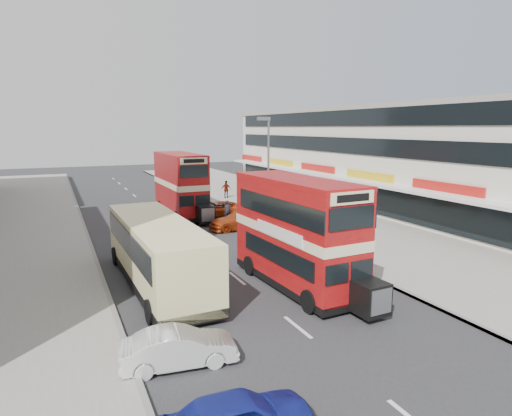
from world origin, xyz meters
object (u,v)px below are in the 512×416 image
bus_main (297,233)px  bus_second (181,184)px  pedestrian_far (226,189)px  cyclist (228,217)px  car_right_b (219,209)px  car_left_front (179,348)px  pedestrian_near (317,221)px  car_right_a (241,220)px  coach (157,250)px  street_lamp (267,163)px

bus_main → bus_second: 18.86m
pedestrian_far → cyclist: pedestrian_far is taller
bus_second → car_right_b: bearing=151.6°
bus_second → car_left_front: size_ratio=2.54×
pedestrian_near → cyclist: (-4.17, 6.02, -0.48)m
car_right_b → pedestrian_near: (3.66, -9.48, 0.51)m
car_right_a → bus_main: bearing=-10.7°
pedestrian_near → bus_second: bearing=-80.7°
car_left_front → car_right_b: 23.89m
car_left_front → pedestrian_far: 32.97m
coach → bus_main: bearing=-27.8°
bus_second → cyclist: (2.30, -4.95, -2.04)m
car_right_a → coach: bearing=-41.3°
car_right_a → pedestrian_near: size_ratio=2.49×
street_lamp → coach: bearing=-137.9°
bus_main → coach: size_ratio=0.82×
car_right_b → pedestrian_far: pedestrian_far is taller
bus_main → pedestrian_far: bearing=-106.3°
car_right_b → street_lamp: bearing=29.0°
car_right_a → pedestrian_near: pedestrian_near is taller
pedestrian_far → cyclist: size_ratio=0.94×
bus_main → coach: 6.59m
coach → pedestrian_far: (12.03, 22.71, -0.66)m
bus_main → pedestrian_far: size_ratio=5.04×
pedestrian_far → car_right_b: bearing=-108.4°
car_right_a → pedestrian_far: bearing=163.9°
bus_main → pedestrian_near: bus_main is taller
bus_main → cyclist: bus_main is taller
street_lamp → car_left_front: street_lamp is taller
car_right_a → pedestrian_far: (3.89, 13.45, 0.34)m
car_right_b → bus_second: bearing=-110.0°
car_right_a → street_lamp: bearing=90.0°
pedestrian_far → cyclist: (-4.30, -11.71, -0.40)m
bus_second → car_right_a: bus_second is taller
pedestrian_near → cyclist: 7.34m
car_right_a → pedestrian_near: (3.76, -4.28, 0.42)m
bus_second → pedestrian_far: (6.60, 6.76, -1.64)m
bus_second → cyclist: bus_second is taller
street_lamp → bus_main: 13.12m
coach → car_left_front: size_ratio=3.01×
coach → pedestrian_near: size_ratio=5.63×
car_left_front → car_right_b: car_right_b is taller
street_lamp → pedestrian_far: size_ratio=4.54×
bus_second → pedestrian_far: size_ratio=5.17×
bus_second → car_right_b: 3.79m
bus_main → car_right_b: bearing=-100.5°
car_right_a → car_right_b: car_right_a is taller
bus_main → pedestrian_near: (6.06, 7.89, -1.48)m
car_left_front → pedestrian_near: (12.93, 12.55, 0.52)m
street_lamp → pedestrian_near: 5.87m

